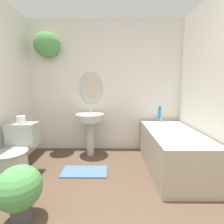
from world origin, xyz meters
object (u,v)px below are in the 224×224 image
shampoo_bottle (160,113)px  toilet_paper_roll (21,120)px  toilet (16,157)px  pedestal_sink (90,123)px  potted_plant (19,190)px  bathtub (172,149)px

shampoo_bottle → toilet_paper_roll: size_ratio=1.95×
toilet → pedestal_sink: 1.20m
potted_plant → toilet_paper_roll: (-0.42, 0.86, 0.46)m
bathtub → potted_plant: bearing=-150.0°
toilet → toilet_paper_roll: bearing=90.0°
shampoo_bottle → toilet_paper_roll: 2.19m
bathtub → shampoo_bottle: bearing=95.4°
toilet → bathtub: size_ratio=0.50×
toilet → shampoo_bottle: bearing=22.8°
pedestal_sink → bathtub: pedestal_sink is taller
toilet → shampoo_bottle: (2.08, 0.87, 0.43)m
pedestal_sink → potted_plant: 1.55m
potted_plant → toilet_paper_roll: toilet_paper_roll is taller
potted_plant → toilet_paper_roll: 1.06m
pedestal_sink → potted_plant: pedestal_sink is taller
bathtub → pedestal_sink: bearing=159.5°
toilet → pedestal_sink: size_ratio=0.86×
shampoo_bottle → toilet_paper_roll: (-2.08, -0.67, 0.02)m
toilet_paper_roll → bathtub: bearing=3.5°
bathtub → toilet: bearing=-171.1°
toilet → potted_plant: size_ratio=1.34×
potted_plant → toilet_paper_roll: bearing=116.3°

